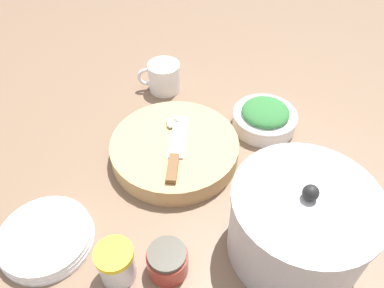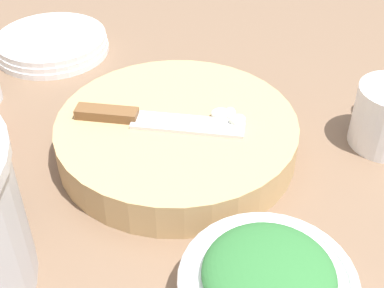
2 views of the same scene
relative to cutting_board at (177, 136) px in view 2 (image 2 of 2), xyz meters
name	(u,v)px [view 2 (image 2 of 2)]	position (x,y,z in m)	size (l,w,h in m)	color
ground_plane	(174,171)	(-0.02, 0.04, -0.02)	(5.00, 5.00, 0.00)	brown
cutting_board	(177,136)	(0.00, 0.00, 0.00)	(0.30, 0.30, 0.05)	tan
chef_knife	(149,120)	(0.03, 0.02, 0.03)	(0.21, 0.10, 0.01)	brown
garlic_cloves	(230,116)	(-0.06, -0.03, 0.03)	(0.05, 0.03, 0.02)	silver
herb_bowl	(267,286)	(-0.19, 0.16, 0.01)	(0.17, 0.17, 0.07)	white
plate_stack	(52,44)	(0.32, -0.12, -0.01)	(0.19, 0.19, 0.03)	white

